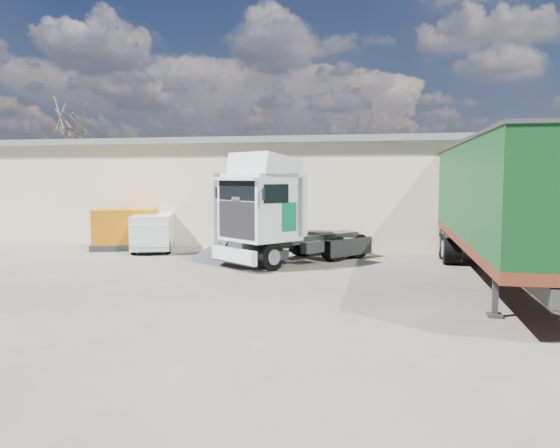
% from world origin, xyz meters
% --- Properties ---
extents(ground, '(120.00, 120.00, 0.00)m').
position_xyz_m(ground, '(0.00, 0.00, 0.00)').
color(ground, '#27241F').
rests_on(ground, ground).
extents(warehouse, '(30.60, 12.60, 5.42)m').
position_xyz_m(warehouse, '(-6.00, 16.00, 2.66)').
color(warehouse, beige).
rests_on(warehouse, ground).
extents(bare_tree, '(4.00, 4.00, 9.60)m').
position_xyz_m(bare_tree, '(-18.00, 20.00, 7.92)').
color(bare_tree, '#382B21').
rests_on(bare_tree, ground).
extents(tractor_unit, '(5.77, 6.54, 4.34)m').
position_xyz_m(tractor_unit, '(-0.02, 5.83, 1.83)').
color(tractor_unit, black).
rests_on(tractor_unit, ground).
extents(box_trailer, '(3.12, 13.72, 4.55)m').
position_xyz_m(box_trailer, '(7.89, 3.44, 2.77)').
color(box_trailer, '#2D2D30').
rests_on(box_trailer, ground).
extents(panel_van, '(2.94, 4.45, 1.69)m').
position_xyz_m(panel_van, '(-6.47, 8.47, 0.87)').
color(panel_van, black).
rests_on(panel_van, ground).
extents(orange_skip, '(3.55, 2.94, 1.91)m').
position_xyz_m(orange_skip, '(-8.00, 8.66, 0.83)').
color(orange_skip, '#2D2D30').
rests_on(orange_skip, ground).
extents(gravel_heap, '(5.73, 5.73, 0.94)m').
position_xyz_m(gravel_heap, '(-1.83, 6.80, 0.44)').
color(gravel_heap, '#21242C').
rests_on(gravel_heap, ground).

